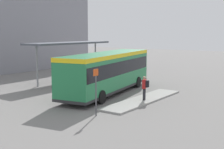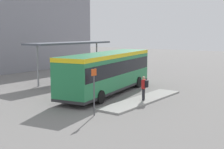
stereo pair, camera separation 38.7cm
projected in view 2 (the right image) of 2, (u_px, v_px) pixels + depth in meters
ground_plane at (108, 93)px, 25.26m from camera, size 120.00×120.00×0.00m
curb_island at (143, 100)px, 22.56m from camera, size 8.61×1.80×0.12m
city_bus at (108, 70)px, 25.01m from camera, size 11.81×4.60×3.27m
pedestrian_waiting at (144, 87)px, 22.04m from camera, size 0.47×0.52×1.72m
bicycle_black at (131, 72)px, 35.29m from camera, size 0.48×1.80×0.78m
bicycle_white at (124, 72)px, 35.58m from camera, size 0.48×1.75×0.76m
bicycle_green at (119, 71)px, 36.23m from camera, size 0.48×1.78×0.77m
station_shelter at (70, 44)px, 31.26m from camera, size 9.91×2.59×3.91m
potted_planter_near_shelter at (91, 75)px, 31.12m from camera, size 0.98×0.98×1.37m
platform_sign at (94, 90)px, 18.33m from camera, size 0.44×0.08×2.80m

